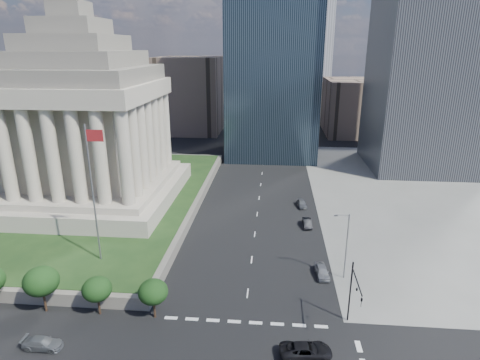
# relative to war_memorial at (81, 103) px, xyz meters

# --- Properties ---
(ground) EXTENTS (500.00, 500.00, 0.00)m
(ground) POSITION_rel_war_memorial_xyz_m (34.00, 52.00, -21.40)
(ground) COLOR black
(ground) RESTS_ON ground
(sidewalk_ne) EXTENTS (68.00, 90.00, 0.03)m
(sidewalk_ne) POSITION_rel_war_memorial_xyz_m (80.00, 12.00, -21.38)
(sidewalk_ne) COLOR slate
(sidewalk_ne) RESTS_ON ground
(plaza_terrace) EXTENTS (66.00, 70.00, 1.80)m
(plaza_terrace) POSITION_rel_war_memorial_xyz_m (-11.00, 2.00, -20.50)
(plaza_terrace) COLOR #676258
(plaza_terrace) RESTS_ON ground
(plaza_lawn) EXTENTS (64.00, 68.00, 0.10)m
(plaza_lawn) POSITION_rel_war_memorial_xyz_m (-11.00, 2.00, -19.55)
(plaza_lawn) COLOR #183214
(plaza_lawn) RESTS_ON plaza_terrace
(war_memorial) EXTENTS (34.00, 34.00, 39.00)m
(war_memorial) POSITION_rel_war_memorial_xyz_m (0.00, 0.00, 0.00)
(war_memorial) COLOR #AEA492
(war_memorial) RESTS_ON plaza_lawn
(flagpole) EXTENTS (2.52, 0.24, 20.00)m
(flagpole) POSITION_rel_war_memorial_xyz_m (12.17, -24.00, -8.29)
(flagpole) COLOR slate
(flagpole) RESTS_ON plaza_lawn
(midrise_glass) EXTENTS (26.00, 26.00, 60.00)m
(midrise_glass) POSITION_rel_war_memorial_xyz_m (36.00, 47.00, 8.60)
(midrise_glass) COLOR black
(midrise_glass) RESTS_ON ground
(building_filler_ne) EXTENTS (20.00, 30.00, 20.00)m
(building_filler_ne) POSITION_rel_war_memorial_xyz_m (66.00, 82.00, -11.40)
(building_filler_ne) COLOR brown
(building_filler_ne) RESTS_ON ground
(building_filler_nw) EXTENTS (24.00, 30.00, 28.00)m
(building_filler_nw) POSITION_rel_war_memorial_xyz_m (4.00, 82.00, -7.40)
(building_filler_nw) COLOR brown
(building_filler_nw) RESTS_ON ground
(traffic_signal_ne) EXTENTS (0.30, 5.74, 8.00)m
(traffic_signal_ne) POSITION_rel_war_memorial_xyz_m (46.50, -34.30, -16.15)
(traffic_signal_ne) COLOR black
(traffic_signal_ne) RESTS_ON ground
(street_lamp_north) EXTENTS (2.13, 0.22, 10.00)m
(street_lamp_north) POSITION_rel_war_memorial_xyz_m (47.33, -23.00, -15.74)
(street_lamp_north) COLOR slate
(street_lamp_north) RESTS_ON ground
(pickup_truck) EXTENTS (5.89, 3.26, 1.56)m
(pickup_truck) POSITION_rel_war_memorial_xyz_m (41.02, -39.05, -20.62)
(pickup_truck) COLOR black
(pickup_truck) RESTS_ON ground
(suv_grey) EXTENTS (1.83, 4.45, 1.29)m
(suv_grey) POSITION_rel_war_memorial_xyz_m (12.26, -40.33, -20.76)
(suv_grey) COLOR #54585B
(suv_grey) RESTS_ON ground
(parked_sedan_near) EXTENTS (4.57, 2.16, 1.51)m
(parked_sedan_near) POSITION_rel_war_memorial_xyz_m (44.42, -22.71, -20.65)
(parked_sedan_near) COLOR gray
(parked_sedan_near) RESTS_ON ground
(parked_sedan_mid) EXTENTS (4.20, 1.67, 1.36)m
(parked_sedan_mid) POSITION_rel_war_memorial_xyz_m (43.46, -5.92, -20.72)
(parked_sedan_mid) COLOR black
(parked_sedan_mid) RESTS_ON ground
(parked_sedan_far) EXTENTS (4.40, 2.30, 1.43)m
(parked_sedan_far) POSITION_rel_war_memorial_xyz_m (43.02, 3.78, -20.69)
(parked_sedan_far) COLOR #53565A
(parked_sedan_far) RESTS_ON ground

